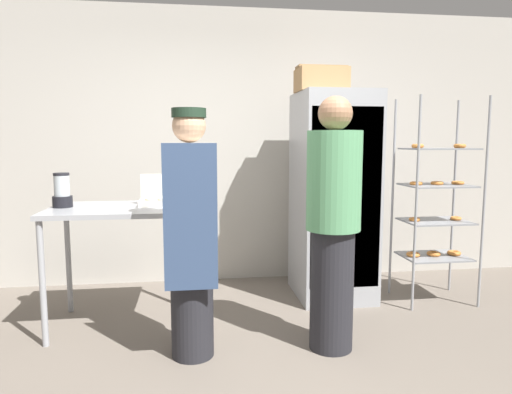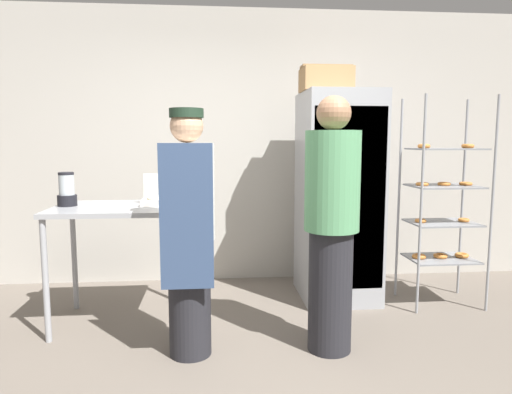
# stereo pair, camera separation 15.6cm
# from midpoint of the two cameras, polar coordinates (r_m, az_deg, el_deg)

# --- Properties ---
(ground_plane) EXTENTS (14.00, 14.00, 0.00)m
(ground_plane) POSITION_cam_midpoint_polar(r_m,az_deg,el_deg) (2.87, 0.53, -22.83)
(ground_plane) COLOR #6B6056
(back_wall) EXTENTS (6.40, 0.12, 2.73)m
(back_wall) POSITION_cam_midpoint_polar(r_m,az_deg,el_deg) (4.71, -3.43, 6.23)
(back_wall) COLOR #B7B2A8
(back_wall) RESTS_ON ground_plane
(refrigerator) EXTENTS (0.66, 0.78, 1.86)m
(refrigerator) POSITION_cam_midpoint_polar(r_m,az_deg,el_deg) (4.20, 8.55, 0.12)
(refrigerator) COLOR #9EA0A5
(refrigerator) RESTS_ON ground_plane
(baking_rack) EXTENTS (0.63, 0.48, 1.80)m
(baking_rack) POSITION_cam_midpoint_polar(r_m,az_deg,el_deg) (4.31, 20.63, -0.84)
(baking_rack) COLOR #93969B
(baking_rack) RESTS_ON ground_plane
(prep_counter) EXTENTS (1.00, 0.74, 0.93)m
(prep_counter) POSITION_cam_midpoint_polar(r_m,az_deg,el_deg) (3.67, -18.11, -2.94)
(prep_counter) COLOR #9EA0A5
(prep_counter) RESTS_ON ground_plane
(donut_box) EXTENTS (0.26, 0.20, 0.24)m
(donut_box) POSITION_cam_midpoint_polar(r_m,az_deg,el_deg) (3.63, -13.57, -0.38)
(donut_box) COLOR silver
(donut_box) RESTS_ON prep_counter
(blender_pitcher) EXTENTS (0.15, 0.15, 0.26)m
(blender_pitcher) POSITION_cam_midpoint_polar(r_m,az_deg,el_deg) (3.77, -24.18, 0.57)
(blender_pitcher) COLOR black
(blender_pitcher) RESTS_ON prep_counter
(cardboard_storage_box) EXTENTS (0.43, 0.33, 0.22)m
(cardboard_storage_box) POSITION_cam_midpoint_polar(r_m,az_deg,el_deg) (4.16, 7.06, 14.37)
(cardboard_storage_box) COLOR #A87F51
(cardboard_storage_box) RESTS_ON refrigerator
(person_baker) EXTENTS (0.35, 0.36, 1.63)m
(person_baker) POSITION_cam_midpoint_polar(r_m,az_deg,el_deg) (3.00, -9.63, -4.19)
(person_baker) COLOR #232328
(person_baker) RESTS_ON ground_plane
(person_customer) EXTENTS (0.37, 0.37, 1.72)m
(person_customer) POSITION_cam_midpoint_polar(r_m,az_deg,el_deg) (3.10, 8.19, -3.26)
(person_customer) COLOR #232328
(person_customer) RESTS_ON ground_plane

